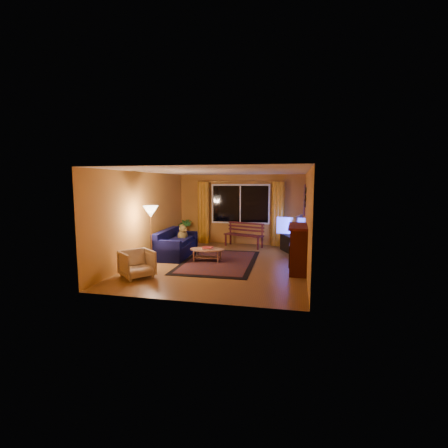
% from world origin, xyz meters
% --- Properties ---
extents(floor, '(4.50, 6.00, 0.02)m').
position_xyz_m(floor, '(0.00, 0.00, -0.01)').
color(floor, brown).
rests_on(floor, ground).
extents(ceiling, '(4.50, 6.00, 0.02)m').
position_xyz_m(ceiling, '(0.00, 0.00, 2.51)').
color(ceiling, white).
rests_on(ceiling, ground).
extents(wall_back, '(4.50, 0.02, 2.50)m').
position_xyz_m(wall_back, '(0.00, 3.01, 1.25)').
color(wall_back, '#C38434').
rests_on(wall_back, ground).
extents(wall_left, '(0.02, 6.00, 2.50)m').
position_xyz_m(wall_left, '(-2.26, 0.00, 1.25)').
color(wall_left, '#C38434').
rests_on(wall_left, ground).
extents(wall_right, '(0.02, 6.00, 2.50)m').
position_xyz_m(wall_right, '(2.26, 0.00, 1.25)').
color(wall_right, '#C38434').
rests_on(wall_right, ground).
extents(window, '(2.00, 0.02, 1.30)m').
position_xyz_m(window, '(0.00, 2.94, 1.45)').
color(window, black).
rests_on(window, wall_back).
extents(curtain_rod, '(3.20, 0.03, 0.03)m').
position_xyz_m(curtain_rod, '(0.00, 2.90, 2.25)').
color(curtain_rod, '#BF8C3F').
rests_on(curtain_rod, wall_back).
extents(curtain_left, '(0.36, 0.36, 2.24)m').
position_xyz_m(curtain_left, '(-1.35, 2.88, 1.12)').
color(curtain_left, orange).
rests_on(curtain_left, ground).
extents(curtain_right, '(0.36, 0.36, 2.24)m').
position_xyz_m(curtain_right, '(1.35, 2.88, 1.12)').
color(curtain_right, orange).
rests_on(curtain_right, ground).
extents(bench, '(1.45, 0.85, 0.42)m').
position_xyz_m(bench, '(0.22, 2.40, 0.21)').
color(bench, '#47151A').
rests_on(bench, ground).
extents(potted_plant, '(0.50, 0.50, 0.87)m').
position_xyz_m(potted_plant, '(-1.97, 2.57, 0.44)').
color(potted_plant, '#235B1E').
rests_on(potted_plant, ground).
extents(sofa, '(0.93, 1.97, 0.78)m').
position_xyz_m(sofa, '(-1.55, 0.59, 0.39)').
color(sofa, '#0A0B34').
rests_on(sofa, ground).
extents(dog, '(0.36, 0.48, 0.50)m').
position_xyz_m(dog, '(-1.50, 1.02, 0.64)').
color(dog, olive).
rests_on(dog, sofa).
extents(armchair, '(0.93, 0.94, 0.71)m').
position_xyz_m(armchair, '(-1.61, -1.77, 0.35)').
color(armchair, '#C6AE91').
rests_on(armchair, ground).
extents(floor_lamp, '(0.34, 0.34, 1.61)m').
position_xyz_m(floor_lamp, '(-1.77, -0.64, 0.81)').
color(floor_lamp, '#BF8C3F').
rests_on(floor_lamp, ground).
extents(rug, '(2.06, 3.18, 0.02)m').
position_xyz_m(rug, '(-0.10, 0.11, 0.01)').
color(rug, '#5E2302').
rests_on(rug, ground).
extents(coffee_table, '(1.02, 1.02, 0.36)m').
position_xyz_m(coffee_table, '(-0.44, 0.10, 0.18)').
color(coffee_table, '#AC7B5E').
rests_on(coffee_table, ground).
extents(tv_console, '(0.91, 1.34, 0.53)m').
position_xyz_m(tv_console, '(1.92, 1.80, 0.27)').
color(tv_console, black).
rests_on(tv_console, ground).
extents(television, '(0.39, 1.14, 0.66)m').
position_xyz_m(television, '(1.92, 1.80, 0.86)').
color(television, black).
rests_on(television, tv_console).
extents(fireplace, '(0.40, 1.20, 1.10)m').
position_xyz_m(fireplace, '(2.05, -0.40, 0.55)').
color(fireplace, maroon).
rests_on(fireplace, ground).
extents(mirror_cluster, '(0.06, 0.60, 0.56)m').
position_xyz_m(mirror_cluster, '(2.21, 1.30, 1.80)').
color(mirror_cluster, black).
rests_on(mirror_cluster, wall_right).
extents(painting, '(0.04, 0.76, 0.96)m').
position_xyz_m(painting, '(2.22, 2.45, 1.65)').
color(painting, '#D16225').
rests_on(painting, wall_right).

